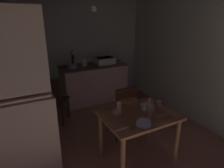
{
  "coord_description": "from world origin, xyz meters",
  "views": [
    {
      "loc": [
        -1.3,
        -2.65,
        2.03
      ],
      "look_at": [
        0.13,
        0.08,
        0.94
      ],
      "focal_mm": 31.64,
      "sensor_mm": 36.0,
      "label": 1
    }
  ],
  "objects_px": {
    "serving_bowl_wide": "(117,112)",
    "sink_basin": "(105,60)",
    "mug_dark": "(119,105)",
    "hand_pump": "(73,60)",
    "chair_far_side": "(123,111)",
    "mixing_bowl_counter": "(72,66)",
    "dining_table": "(139,121)",
    "hutch_cabinet": "(17,104)",
    "chair_by_counter": "(55,99)",
    "glass_bottle": "(149,109)"
  },
  "relations": [
    {
      "from": "dining_table",
      "to": "chair_by_counter",
      "type": "bearing_deg",
      "value": 116.27
    },
    {
      "from": "hutch_cabinet",
      "to": "chair_far_side",
      "type": "xyz_separation_m",
      "value": [
        1.54,
        0.05,
        -0.49
      ]
    },
    {
      "from": "mug_dark",
      "to": "hand_pump",
      "type": "bearing_deg",
      "value": 91.01
    },
    {
      "from": "chair_far_side",
      "to": "mug_dark",
      "type": "bearing_deg",
      "value": -128.64
    },
    {
      "from": "hand_pump",
      "to": "glass_bottle",
      "type": "xyz_separation_m",
      "value": [
        0.25,
        -2.45,
        -0.2
      ]
    },
    {
      "from": "sink_basin",
      "to": "mug_dark",
      "type": "relative_size",
      "value": 4.95
    },
    {
      "from": "hand_pump",
      "to": "mug_dark",
      "type": "bearing_deg",
      "value": -88.99
    },
    {
      "from": "chair_far_side",
      "to": "hutch_cabinet",
      "type": "bearing_deg",
      "value": -178.2
    },
    {
      "from": "mixing_bowl_counter",
      "to": "chair_by_counter",
      "type": "height_order",
      "value": "mixing_bowl_counter"
    },
    {
      "from": "dining_table",
      "to": "sink_basin",
      "type": "bearing_deg",
      "value": 75.64
    },
    {
      "from": "sink_basin",
      "to": "hand_pump",
      "type": "xyz_separation_m",
      "value": [
        -0.77,
        0.05,
        0.09
      ]
    },
    {
      "from": "serving_bowl_wide",
      "to": "sink_basin",
      "type": "bearing_deg",
      "value": 68.6
    },
    {
      "from": "sink_basin",
      "to": "chair_far_side",
      "type": "distance_m",
      "value": 1.8
    },
    {
      "from": "chair_by_counter",
      "to": "hand_pump",
      "type": "bearing_deg",
      "value": 49.35
    },
    {
      "from": "mixing_bowl_counter",
      "to": "hand_pump",
      "type": "bearing_deg",
      "value": 58.63
    },
    {
      "from": "mug_dark",
      "to": "hutch_cabinet",
      "type": "bearing_deg",
      "value": 167.9
    },
    {
      "from": "chair_by_counter",
      "to": "dining_table",
      "type": "bearing_deg",
      "value": -63.73
    },
    {
      "from": "chair_by_counter",
      "to": "serving_bowl_wide",
      "type": "relative_size",
      "value": 8.25
    },
    {
      "from": "hutch_cabinet",
      "to": "chair_by_counter",
      "type": "xyz_separation_m",
      "value": [
        0.64,
        1.06,
        -0.49
      ]
    },
    {
      "from": "hand_pump",
      "to": "chair_far_side",
      "type": "relative_size",
      "value": 0.41
    },
    {
      "from": "mug_dark",
      "to": "sink_basin",
      "type": "bearing_deg",
      "value": 69.75
    },
    {
      "from": "sink_basin",
      "to": "dining_table",
      "type": "height_order",
      "value": "sink_basin"
    },
    {
      "from": "hutch_cabinet",
      "to": "hand_pump",
      "type": "xyz_separation_m",
      "value": [
        1.25,
        1.77,
        0.07
      ]
    },
    {
      "from": "sink_basin",
      "to": "glass_bottle",
      "type": "distance_m",
      "value": 2.46
    },
    {
      "from": "dining_table",
      "to": "glass_bottle",
      "type": "xyz_separation_m",
      "value": [
        0.06,
        -0.13,
        0.23
      ]
    },
    {
      "from": "hand_pump",
      "to": "serving_bowl_wide",
      "type": "xyz_separation_m",
      "value": [
        -0.06,
        -2.16,
        -0.29
      ]
    },
    {
      "from": "mug_dark",
      "to": "chair_far_side",
      "type": "bearing_deg",
      "value": 51.36
    },
    {
      "from": "hand_pump",
      "to": "chair_far_side",
      "type": "distance_m",
      "value": 1.83
    },
    {
      "from": "mug_dark",
      "to": "mixing_bowl_counter",
      "type": "bearing_deg",
      "value": 92.77
    },
    {
      "from": "hand_pump",
      "to": "dining_table",
      "type": "xyz_separation_m",
      "value": [
        0.19,
        -2.32,
        -0.42
      ]
    },
    {
      "from": "chair_by_counter",
      "to": "glass_bottle",
      "type": "bearing_deg",
      "value": -63.79
    },
    {
      "from": "sink_basin",
      "to": "dining_table",
      "type": "relative_size",
      "value": 0.44
    },
    {
      "from": "mixing_bowl_counter",
      "to": "mug_dark",
      "type": "bearing_deg",
      "value": -87.23
    },
    {
      "from": "hutch_cabinet",
      "to": "mixing_bowl_counter",
      "type": "distance_m",
      "value": 2.05
    },
    {
      "from": "chair_far_side",
      "to": "mug_dark",
      "type": "xyz_separation_m",
      "value": [
        -0.26,
        -0.32,
        0.3
      ]
    },
    {
      "from": "sink_basin",
      "to": "hand_pump",
      "type": "bearing_deg",
      "value": 176.65
    },
    {
      "from": "serving_bowl_wide",
      "to": "mug_dark",
      "type": "distance_m",
      "value": 0.15
    },
    {
      "from": "mixing_bowl_counter",
      "to": "chair_by_counter",
      "type": "distance_m",
      "value": 0.93
    },
    {
      "from": "hand_pump",
      "to": "serving_bowl_wide",
      "type": "bearing_deg",
      "value": -91.48
    },
    {
      "from": "dining_table",
      "to": "glass_bottle",
      "type": "distance_m",
      "value": 0.27
    },
    {
      "from": "dining_table",
      "to": "mixing_bowl_counter",
      "type": "bearing_deg",
      "value": 96.34
    },
    {
      "from": "mixing_bowl_counter",
      "to": "serving_bowl_wide",
      "type": "bearing_deg",
      "value": -89.94
    },
    {
      "from": "sink_basin",
      "to": "mixing_bowl_counter",
      "type": "bearing_deg",
      "value": -176.56
    },
    {
      "from": "hutch_cabinet",
      "to": "mixing_bowl_counter",
      "type": "bearing_deg",
      "value": 54.56
    },
    {
      "from": "chair_by_counter",
      "to": "glass_bottle",
      "type": "height_order",
      "value": "glass_bottle"
    },
    {
      "from": "chair_far_side",
      "to": "chair_by_counter",
      "type": "relative_size",
      "value": 1.01
    },
    {
      "from": "hutch_cabinet",
      "to": "mug_dark",
      "type": "distance_m",
      "value": 1.33
    },
    {
      "from": "hand_pump",
      "to": "chair_by_counter",
      "type": "height_order",
      "value": "hand_pump"
    },
    {
      "from": "dining_table",
      "to": "mug_dark",
      "type": "height_order",
      "value": "mug_dark"
    },
    {
      "from": "serving_bowl_wide",
      "to": "mug_dark",
      "type": "height_order",
      "value": "mug_dark"
    }
  ]
}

